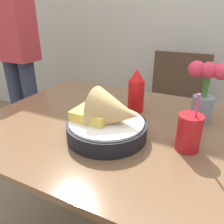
{
  "coord_description": "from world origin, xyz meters",
  "views": [
    {
      "loc": [
        0.35,
        -0.72,
        1.14
      ],
      "look_at": [
        0.02,
        -0.03,
        0.79
      ],
      "focal_mm": 35.0,
      "sensor_mm": 36.0,
      "label": 1
    }
  ],
  "objects_px": {
    "flower_vase": "(205,90)",
    "person_standing": "(13,38)",
    "drink_cup": "(189,134)",
    "ketchup_bottle": "(136,91)",
    "food_basket": "(109,121)",
    "chair_far_window": "(175,104)"
  },
  "relations": [
    {
      "from": "flower_vase",
      "to": "person_standing",
      "type": "bearing_deg",
      "value": 168.46
    },
    {
      "from": "drink_cup",
      "to": "flower_vase",
      "type": "height_order",
      "value": "flower_vase"
    },
    {
      "from": "drink_cup",
      "to": "person_standing",
      "type": "distance_m",
      "value": 1.42
    },
    {
      "from": "flower_vase",
      "to": "person_standing",
      "type": "xyz_separation_m",
      "value": [
        -1.32,
        0.27,
        0.11
      ]
    },
    {
      "from": "ketchup_bottle",
      "to": "flower_vase",
      "type": "relative_size",
      "value": 0.79
    },
    {
      "from": "drink_cup",
      "to": "flower_vase",
      "type": "distance_m",
      "value": 0.25
    },
    {
      "from": "food_basket",
      "to": "chair_far_window",
      "type": "bearing_deg",
      "value": 85.82
    },
    {
      "from": "ketchup_bottle",
      "to": "person_standing",
      "type": "xyz_separation_m",
      "value": [
        -1.05,
        0.3,
        0.15
      ]
    },
    {
      "from": "chair_far_window",
      "to": "drink_cup",
      "type": "xyz_separation_m",
      "value": [
        0.19,
        -0.88,
        0.26
      ]
    },
    {
      "from": "drink_cup",
      "to": "person_standing",
      "type": "relative_size",
      "value": 0.12
    },
    {
      "from": "ketchup_bottle",
      "to": "food_basket",
      "type": "bearing_deg",
      "value": -90.22
    },
    {
      "from": "drink_cup",
      "to": "flower_vase",
      "type": "bearing_deg",
      "value": 86.19
    },
    {
      "from": "person_standing",
      "to": "drink_cup",
      "type": "bearing_deg",
      "value": -21.31
    },
    {
      "from": "food_basket",
      "to": "ketchup_bottle",
      "type": "height_order",
      "value": "ketchup_bottle"
    },
    {
      "from": "chair_far_window",
      "to": "flower_vase",
      "type": "xyz_separation_m",
      "value": [
        0.21,
        -0.64,
        0.33
      ]
    },
    {
      "from": "flower_vase",
      "to": "person_standing",
      "type": "distance_m",
      "value": 1.36
    },
    {
      "from": "chair_far_window",
      "to": "flower_vase",
      "type": "distance_m",
      "value": 0.75
    },
    {
      "from": "ketchup_bottle",
      "to": "flower_vase",
      "type": "xyz_separation_m",
      "value": [
        0.27,
        0.03,
        0.04
      ]
    },
    {
      "from": "chair_far_window",
      "to": "person_standing",
      "type": "relative_size",
      "value": 0.53
    },
    {
      "from": "person_standing",
      "to": "flower_vase",
      "type": "bearing_deg",
      "value": -11.54
    },
    {
      "from": "chair_far_window",
      "to": "ketchup_bottle",
      "type": "xyz_separation_m",
      "value": [
        -0.07,
        -0.67,
        0.29
      ]
    },
    {
      "from": "chair_far_window",
      "to": "flower_vase",
      "type": "bearing_deg",
      "value": -72.07
    }
  ]
}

